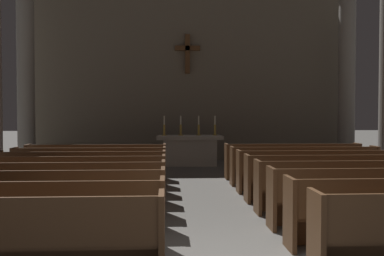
{
  "coord_description": "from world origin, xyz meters",
  "views": [
    {
      "loc": [
        -0.77,
        -4.92,
        1.8
      ],
      "look_at": [
        0.0,
        9.25,
        1.31
      ],
      "focal_mm": 43.82,
      "sensor_mm": 36.0,
      "label": 1
    }
  ],
  "objects_px": {
    "pew_left_row_6": "(82,173)",
    "pew_right_row_8": "(293,161)",
    "pew_right_row_7": "(304,165)",
    "column_left_fourth": "(26,78)",
    "pew_left_row_4": "(59,189)",
    "pew_left_row_2": "(20,217)",
    "pew_left_row_8": "(97,162)",
    "altar": "(190,150)",
    "pew_right_row_4": "(357,186)",
    "candlestick_outer_right": "(215,129)",
    "pew_left_row_7": "(90,167)",
    "pew_right_row_5": "(336,178)",
    "column_right_fourth": "(347,80)",
    "candlestick_inner_left": "(181,129)",
    "candlestick_inner_right": "(199,129)",
    "pew_left_row_3": "(43,201)",
    "pew_left_row_5": "(72,180)",
    "pew_right_row_6": "(318,171)",
    "candlestick_outer_left": "(164,129)"
  },
  "relations": [
    {
      "from": "pew_left_row_2",
      "to": "pew_right_row_7",
      "type": "relative_size",
      "value": 1.0
    },
    {
      "from": "pew_right_row_8",
      "to": "candlestick_inner_left",
      "type": "bearing_deg",
      "value": 132.15
    },
    {
      "from": "pew_right_row_4",
      "to": "candlestick_inner_right",
      "type": "distance_m",
      "value": 7.89
    },
    {
      "from": "pew_left_row_7",
      "to": "pew_right_row_4",
      "type": "bearing_deg",
      "value": -31.61
    },
    {
      "from": "pew_left_row_6",
      "to": "column_right_fourth",
      "type": "height_order",
      "value": "column_right_fourth"
    },
    {
      "from": "pew_right_row_4",
      "to": "candlestick_inner_right",
      "type": "relative_size",
      "value": 5.53
    },
    {
      "from": "candlestick_inner_left",
      "to": "pew_right_row_8",
      "type": "bearing_deg",
      "value": -47.85
    },
    {
      "from": "pew_left_row_8",
      "to": "column_left_fourth",
      "type": "relative_size",
      "value": 0.61
    },
    {
      "from": "column_right_fourth",
      "to": "candlestick_outer_left",
      "type": "height_order",
      "value": "column_right_fourth"
    },
    {
      "from": "pew_right_row_5",
      "to": "column_left_fourth",
      "type": "bearing_deg",
      "value": 140.12
    },
    {
      "from": "pew_left_row_2",
      "to": "pew_left_row_4",
      "type": "height_order",
      "value": "same"
    },
    {
      "from": "pew_left_row_2",
      "to": "pew_left_row_6",
      "type": "height_order",
      "value": "same"
    },
    {
      "from": "pew_left_row_8",
      "to": "altar",
      "type": "xyz_separation_m",
      "value": [
        2.61,
        3.22,
        0.06
      ]
    },
    {
      "from": "column_left_fourth",
      "to": "candlestick_inner_right",
      "type": "bearing_deg",
      "value": -3.03
    },
    {
      "from": "pew_left_row_2",
      "to": "pew_right_row_6",
      "type": "relative_size",
      "value": 1.0
    },
    {
      "from": "pew_left_row_2",
      "to": "pew_left_row_8",
      "type": "xyz_separation_m",
      "value": [
        0.0,
        6.43,
        0.0
      ]
    },
    {
      "from": "pew_right_row_4",
      "to": "candlestick_inner_left",
      "type": "distance_m",
      "value": 8.09
    },
    {
      "from": "pew_left_row_8",
      "to": "pew_right_row_8",
      "type": "height_order",
      "value": "same"
    },
    {
      "from": "pew_left_row_4",
      "to": "pew_left_row_8",
      "type": "distance_m",
      "value": 4.29
    },
    {
      "from": "pew_left_row_6",
      "to": "candlestick_inner_left",
      "type": "relative_size",
      "value": 5.53
    },
    {
      "from": "pew_left_row_4",
      "to": "column_left_fourth",
      "type": "xyz_separation_m",
      "value": [
        -2.84,
        7.81,
        2.44
      ]
    },
    {
      "from": "pew_right_row_5",
      "to": "candlestick_outer_right",
      "type": "distance_m",
      "value": 6.71
    },
    {
      "from": "altar",
      "to": "candlestick_inner_left",
      "type": "distance_m",
      "value": 0.75
    },
    {
      "from": "pew_left_row_3",
      "to": "column_left_fourth",
      "type": "distance_m",
      "value": 9.64
    },
    {
      "from": "pew_right_row_7",
      "to": "column_left_fourth",
      "type": "height_order",
      "value": "column_left_fourth"
    },
    {
      "from": "pew_left_row_6",
      "to": "pew_left_row_7",
      "type": "height_order",
      "value": "same"
    },
    {
      "from": "pew_left_row_4",
      "to": "candlestick_outer_left",
      "type": "relative_size",
      "value": 5.53
    },
    {
      "from": "pew_left_row_7",
      "to": "pew_right_row_5",
      "type": "distance_m",
      "value": 5.65
    },
    {
      "from": "pew_left_row_6",
      "to": "column_right_fourth",
      "type": "distance_m",
      "value": 10.16
    },
    {
      "from": "pew_right_row_4",
      "to": "candlestick_outer_right",
      "type": "distance_m",
      "value": 7.75
    },
    {
      "from": "pew_right_row_6",
      "to": "candlestick_outer_left",
      "type": "bearing_deg",
      "value": 122.85
    },
    {
      "from": "pew_left_row_2",
      "to": "column_right_fourth",
      "type": "xyz_separation_m",
      "value": [
        8.07,
        9.96,
        2.44
      ]
    },
    {
      "from": "pew_left_row_3",
      "to": "candlestick_inner_right",
      "type": "distance_m",
      "value": 9.09
    },
    {
      "from": "pew_left_row_2",
      "to": "pew_left_row_7",
      "type": "relative_size",
      "value": 1.0
    },
    {
      "from": "pew_left_row_5",
      "to": "pew_right_row_8",
      "type": "height_order",
      "value": "same"
    },
    {
      "from": "pew_left_row_5",
      "to": "pew_right_row_4",
      "type": "relative_size",
      "value": 1.0
    },
    {
      "from": "pew_left_row_4",
      "to": "column_right_fourth",
      "type": "xyz_separation_m",
      "value": [
        8.07,
        7.81,
        2.44
      ]
    },
    {
      "from": "pew_right_row_5",
      "to": "candlestick_inner_left",
      "type": "bearing_deg",
      "value": 114.36
    },
    {
      "from": "pew_left_row_3",
      "to": "pew_left_row_6",
      "type": "relative_size",
      "value": 1.0
    },
    {
      "from": "pew_left_row_6",
      "to": "pew_right_row_8",
      "type": "relative_size",
      "value": 1.0
    },
    {
      "from": "candlestick_inner_right",
      "to": "candlestick_inner_left",
      "type": "bearing_deg",
      "value": 180.0
    },
    {
      "from": "pew_left_row_6",
      "to": "pew_right_row_5",
      "type": "height_order",
      "value": "same"
    },
    {
      "from": "pew_left_row_4",
      "to": "pew_right_row_8",
      "type": "xyz_separation_m",
      "value": [
        5.23,
        4.29,
        0.0
      ]
    },
    {
      "from": "altar",
      "to": "candlestick_inner_left",
      "type": "height_order",
      "value": "candlestick_inner_left"
    },
    {
      "from": "pew_right_row_7",
      "to": "altar",
      "type": "distance_m",
      "value": 5.02
    },
    {
      "from": "pew_right_row_6",
      "to": "column_left_fourth",
      "type": "relative_size",
      "value": 0.61
    },
    {
      "from": "pew_left_row_4",
      "to": "pew_left_row_8",
      "type": "bearing_deg",
      "value": 90.0
    },
    {
      "from": "pew_right_row_6",
      "to": "candlestick_outer_left",
      "type": "relative_size",
      "value": 5.53
    },
    {
      "from": "candlestick_inner_right",
      "to": "column_right_fourth",
      "type": "bearing_deg",
      "value": 3.38
    },
    {
      "from": "pew_left_row_3",
      "to": "candlestick_inner_right",
      "type": "bearing_deg",
      "value": 71.25
    }
  ]
}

